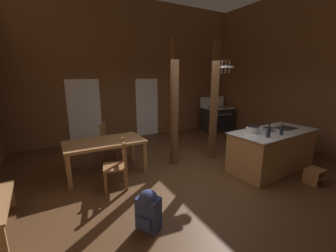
% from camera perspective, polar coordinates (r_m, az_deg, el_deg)
% --- Properties ---
extents(ground_plane, '(8.62, 8.11, 0.10)m').
position_cam_1_polar(ground_plane, '(4.82, 7.57, -13.80)').
color(ground_plane, '#4C301C').
extents(wall_back, '(8.62, 0.14, 4.63)m').
position_cam_1_polar(wall_back, '(7.62, -8.89, 14.48)').
color(wall_back, brown).
rests_on(wall_back, ground_plane).
extents(wall_right, '(0.14, 8.11, 4.63)m').
position_cam_1_polar(wall_right, '(7.39, 34.87, 12.37)').
color(wall_right, brown).
rests_on(wall_right, ground_plane).
extents(glazed_door_back_left, '(1.00, 0.01, 2.05)m').
position_cam_1_polar(glazed_door_back_left, '(7.24, -21.59, 3.53)').
color(glazed_door_back_left, white).
rests_on(glazed_door_back_left, ground_plane).
extents(glazed_panel_back_right, '(0.84, 0.01, 2.05)m').
position_cam_1_polar(glazed_panel_back_right, '(7.77, -5.64, 5.01)').
color(glazed_panel_back_right, white).
rests_on(glazed_panel_back_right, ground_plane).
extents(kitchen_island, '(2.23, 1.12, 0.92)m').
position_cam_1_polar(kitchen_island, '(5.52, 26.26, -5.77)').
color(kitchen_island, '#9E7044').
rests_on(kitchen_island, ground_plane).
extents(stove_range, '(1.18, 0.88, 1.32)m').
position_cam_1_polar(stove_range, '(8.73, 13.05, 2.03)').
color(stove_range, black).
rests_on(stove_range, ground_plane).
extents(support_post_with_pot_rack, '(0.60, 0.28, 2.98)m').
position_cam_1_polar(support_post_with_pot_rack, '(5.51, 12.72, 7.50)').
color(support_post_with_pot_rack, brown).
rests_on(support_post_with_pot_rack, ground_plane).
extents(support_post_center, '(0.14, 0.14, 2.98)m').
position_cam_1_polar(support_post_center, '(5.00, 1.76, 5.87)').
color(support_post_center, brown).
rests_on(support_post_center, ground_plane).
extents(step_stool, '(0.38, 0.30, 0.30)m').
position_cam_1_polar(step_stool, '(5.32, 34.82, -10.78)').
color(step_stool, olive).
rests_on(step_stool, ground_plane).
extents(dining_table, '(1.72, 0.95, 0.74)m').
position_cam_1_polar(dining_table, '(4.91, -16.77, -4.86)').
color(dining_table, '#9E7044').
rests_on(dining_table, ground_plane).
extents(ladderback_chair_near_window, '(0.52, 0.52, 0.95)m').
position_cam_1_polar(ladderback_chair_near_window, '(4.27, -13.46, -10.29)').
color(ladderback_chair_near_window, olive).
rests_on(ladderback_chair_near_window, ground_plane).
extents(ladderback_chair_by_post, '(0.59, 0.59, 0.95)m').
position_cam_1_polar(ladderback_chair_by_post, '(5.84, -15.70, -3.96)').
color(ladderback_chair_by_post, olive).
rests_on(ladderback_chair_by_post, ground_plane).
extents(backpack, '(0.38, 0.39, 0.60)m').
position_cam_1_polar(backpack, '(3.21, -5.33, -21.33)').
color(backpack, navy).
rests_on(backpack, ground_plane).
extents(stockpot_on_counter, '(0.35, 0.28, 0.16)m').
position_cam_1_polar(stockpot_on_counter, '(4.95, 21.85, -0.86)').
color(stockpot_on_counter, silver).
rests_on(stockpot_on_counter, kitchen_island).
extents(mixing_bowl_on_counter, '(0.23, 0.23, 0.08)m').
position_cam_1_polar(mixing_bowl_on_counter, '(5.29, 25.42, -0.81)').
color(mixing_bowl_on_counter, slate).
rests_on(mixing_bowl_on_counter, kitchen_island).
extents(bottle_tall_on_counter, '(0.07, 0.07, 0.24)m').
position_cam_1_polar(bottle_tall_on_counter, '(5.07, 28.38, -1.04)').
color(bottle_tall_on_counter, '#1E2328').
rests_on(bottle_tall_on_counter, kitchen_island).
extents(bottle_short_on_counter, '(0.08, 0.08, 0.28)m').
position_cam_1_polar(bottle_short_on_counter, '(4.74, 25.52, -1.45)').
color(bottle_short_on_counter, '#1E2328').
rests_on(bottle_short_on_counter, kitchen_island).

